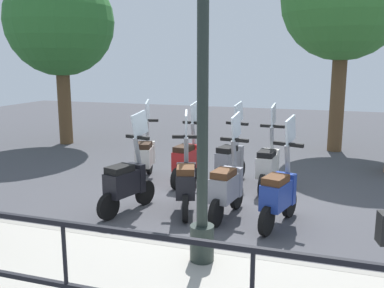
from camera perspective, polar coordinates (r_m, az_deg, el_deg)
ground_plane at (r=7.19m, az=3.32°, el=-7.60°), size 28.00×28.00×0.00m
fence_railing at (r=3.27m, az=-16.56°, el=-15.04°), size 0.04×16.03×1.07m
lamp_post_near at (r=4.37m, az=1.45°, el=10.25°), size 0.26×0.90×4.69m
tree_large at (r=12.33m, az=-17.21°, el=15.22°), size 2.87×2.87×4.74m
scooter_near_0 at (r=6.13m, az=11.54°, el=-6.42°), size 1.21×0.53×1.54m
scooter_near_1 at (r=6.35m, az=4.69°, el=-5.61°), size 1.23×0.45×1.54m
scooter_near_2 at (r=6.55m, az=-0.81°, el=-5.04°), size 1.20×0.55×1.54m
scooter_near_3 at (r=6.63m, az=-8.71°, el=-4.97°), size 1.21×0.53×1.54m
scooter_far_0 at (r=7.72m, az=10.09°, el=-2.70°), size 1.23×0.44×1.54m
scooter_far_1 at (r=7.97m, az=5.12°, el=-2.12°), size 1.22×0.49×1.54m
scooter_far_2 at (r=8.02m, az=-0.64°, el=-2.00°), size 1.23×0.45×1.54m
scooter_far_3 at (r=8.36m, az=-6.22°, el=-1.51°), size 1.21×0.52×1.54m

